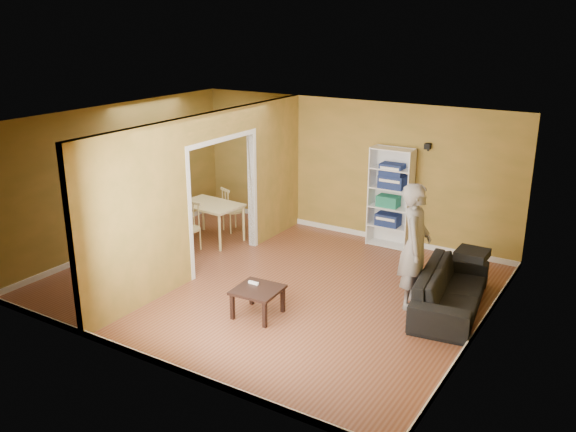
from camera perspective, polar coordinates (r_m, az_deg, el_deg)
The scene contains 16 objects.
room_shell at distance 9.29m, azimuth -1.70°, elevation 1.05°, with size 6.50×6.50×6.50m.
partition at distance 9.98m, azimuth -7.46°, elevation 2.11°, with size 0.22×5.50×2.60m, color #AB8337, non-canonical shape.
wall_speaker at distance 10.86m, azimuth 12.93°, elevation 6.38°, with size 0.10×0.10×0.10m, color black.
sofa at distance 9.08m, azimuth 15.06°, elevation -6.10°, with size 0.90×2.10×0.80m, color black.
person at distance 8.83m, azimuth 11.86°, elevation -1.79°, with size 0.61×0.79×2.16m, color slate.
bookshelf at distance 11.21m, azimuth 9.66°, elevation 1.75°, with size 0.77×0.34×1.83m.
paper_box_navy_a at distance 11.30m, azimuth 9.34°, elevation -0.32°, with size 0.43×0.28×0.22m, color navy.
paper_box_teal at distance 11.20m, azimuth 9.36°, elevation 1.39°, with size 0.39×0.26×0.20m, color #187964.
paper_box_navy_b at distance 11.08m, azimuth 9.74°, elevation 3.20°, with size 0.46×0.30×0.23m, color navy.
paper_box_navy_c at distance 11.04m, azimuth 9.72°, elevation 4.22°, with size 0.41×0.27×0.21m, color navy.
coffee_table at distance 8.61m, azimuth -2.85°, elevation -7.18°, with size 0.62×0.62×0.41m.
game_controller at distance 8.72m, azimuth -3.25°, elevation -6.26°, with size 0.16×0.04×0.03m, color white.
dining_table at distance 11.47m, azimuth -7.27°, elevation 0.78°, with size 1.14×0.76×0.71m.
chair_left at distance 12.06m, azimuth -10.10°, elevation 0.57°, with size 0.41×0.41×0.89m, color #D3B189, non-canonical shape.
chair_near at distance 11.03m, azimuth -9.28°, elevation -1.07°, with size 0.41×0.41×0.89m, color tan, non-canonical shape.
chair_far at distance 11.98m, azimuth -5.19°, elevation 0.64°, with size 0.41×0.41×0.89m, color tan, non-canonical shape.
Camera 1 is at (4.91, -7.40, 4.03)m, focal length 38.00 mm.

